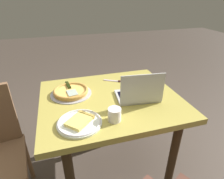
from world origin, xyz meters
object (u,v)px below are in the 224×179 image
at_px(pizza_plate, 80,122).
at_px(pizza_tray, 71,92).
at_px(dining_table, 110,109).
at_px(laptop, 139,94).
at_px(table_knife, 119,81).
at_px(drink_cup, 115,114).

height_order(pizza_plate, pizza_tray, pizza_tray).
bearing_deg(dining_table, pizza_tray, -26.07).
relative_size(laptop, pizza_plate, 1.21).
height_order(dining_table, pizza_plate, pizza_plate).
relative_size(laptop, table_knife, 1.58).
relative_size(dining_table, pizza_tray, 3.27).
xyz_separation_m(table_knife, drink_cup, (0.20, 0.51, 0.04)).
relative_size(dining_table, table_knife, 4.97).
distance_m(laptop, pizza_plate, 0.48).
bearing_deg(pizza_tray, drink_cup, 118.48).
distance_m(pizza_plate, table_knife, 0.64).
bearing_deg(drink_cup, dining_table, -100.94).
distance_m(table_knife, drink_cup, 0.55).
height_order(laptop, table_knife, laptop).
distance_m(dining_table, laptop, 0.25).
bearing_deg(pizza_tray, dining_table, 153.93).
height_order(laptop, drink_cup, laptop).
bearing_deg(table_knife, dining_table, 58.65).
distance_m(laptop, pizza_tray, 0.51).
relative_size(table_knife, drink_cup, 2.45).
xyz_separation_m(dining_table, laptop, (-0.19, 0.09, 0.15)).
xyz_separation_m(pizza_tray, drink_cup, (-0.22, 0.41, 0.02)).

